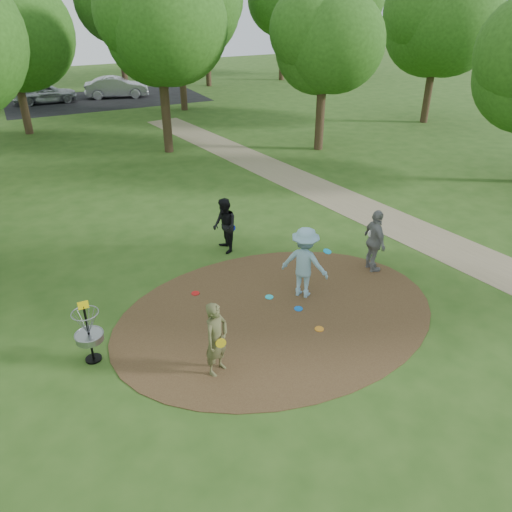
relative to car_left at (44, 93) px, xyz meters
name	(u,v)px	position (x,y,z in m)	size (l,w,h in m)	color
ground	(277,314)	(2.16, -30.51, -0.74)	(100.00, 100.00, 0.00)	#2D5119
dirt_clearing	(277,314)	(2.16, -30.51, -0.73)	(8.40, 8.40, 0.02)	#47301C
footpath	(418,234)	(8.66, -28.51, -0.73)	(2.00, 40.00, 0.01)	#8C7A5B
parking_lot	(106,99)	(4.16, -0.51, -0.73)	(14.00, 8.00, 0.01)	black
player_observer_with_disc	(216,339)	(-0.01, -31.80, 0.12)	(0.75, 0.67, 1.72)	brown
player_throwing_with_disc	(305,263)	(3.22, -30.02, 0.25)	(1.53, 1.45, 1.97)	#89B5CC
player_walking_with_disc	(225,226)	(2.37, -26.74, 0.13)	(0.72, 0.89, 1.74)	black
player_waiting_with_disc	(375,241)	(5.72, -29.77, 0.20)	(0.67, 1.17, 1.88)	gray
disc_ground_cyan	(269,297)	(2.33, -29.75, -0.71)	(0.22, 0.22, 0.02)	#1CCBE1
disc_ground_blue	(298,309)	(2.75, -30.57, -0.71)	(0.22, 0.22, 0.02)	blue
disc_ground_red	(195,293)	(0.64, -28.69, -0.71)	(0.22, 0.22, 0.02)	red
car_left	(44,93)	(0.00, 0.00, 0.00)	(1.74, 4.32, 1.47)	#9CA0A3
car_right	(117,87)	(5.08, -0.20, 0.02)	(1.60, 4.59, 1.51)	#9B9BA2
disc_ground_orange	(319,329)	(2.75, -31.55, -0.71)	(0.22, 0.22, 0.02)	orange
disc_golf_basket	(88,327)	(-2.34, -30.21, 0.14)	(0.63, 0.63, 1.54)	black
tree_ring	(207,47)	(4.64, -20.10, 4.54)	(37.34, 45.99, 9.71)	#332316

